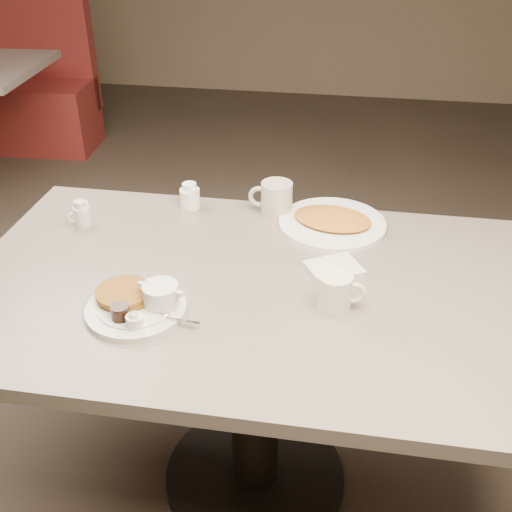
% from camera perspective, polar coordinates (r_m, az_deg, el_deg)
% --- Properties ---
extents(room, '(7.04, 8.04, 2.84)m').
position_cam_1_polar(room, '(1.29, -0.16, 21.88)').
color(room, '#4C3F33').
rests_on(room, ground).
extents(diner_table, '(1.50, 0.90, 0.75)m').
position_cam_1_polar(diner_table, '(1.65, -0.11, -7.45)').
color(diner_table, slate).
rests_on(diner_table, ground).
extents(main_plate, '(0.31, 0.29, 0.07)m').
position_cam_1_polar(main_plate, '(1.47, -10.88, -4.29)').
color(main_plate, beige).
rests_on(main_plate, diner_table).
extents(coffee_mug_near, '(0.12, 0.09, 0.09)m').
position_cam_1_polar(coffee_mug_near, '(1.45, 7.46, -3.29)').
color(coffee_mug_near, beige).
rests_on(coffee_mug_near, diner_table).
extents(napkin, '(0.17, 0.16, 0.02)m').
position_cam_1_polar(napkin, '(1.60, 7.27, -1.22)').
color(napkin, silver).
rests_on(napkin, diner_table).
extents(coffee_mug_far, '(0.14, 0.10, 0.10)m').
position_cam_1_polar(coffee_mug_far, '(1.85, 1.82, 5.42)').
color(coffee_mug_far, '#BDB4A2').
rests_on(coffee_mug_far, diner_table).
extents(creamer_left, '(0.07, 0.06, 0.08)m').
position_cam_1_polar(creamer_left, '(1.85, -15.97, 3.75)').
color(creamer_left, silver).
rests_on(creamer_left, diner_table).
extents(creamer_right, '(0.08, 0.08, 0.08)m').
position_cam_1_polar(creamer_right, '(1.90, -6.21, 5.57)').
color(creamer_right, white).
rests_on(creamer_right, diner_table).
extents(hash_plate, '(0.38, 0.38, 0.04)m').
position_cam_1_polar(hash_plate, '(1.80, 7.14, 3.18)').
color(hash_plate, white).
rests_on(hash_plate, diner_table).
extents(booth_back_left, '(1.20, 1.38, 1.12)m').
position_cam_1_polar(booth_back_left, '(4.53, -22.40, 14.24)').
color(booth_back_left, maroon).
rests_on(booth_back_left, ground).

